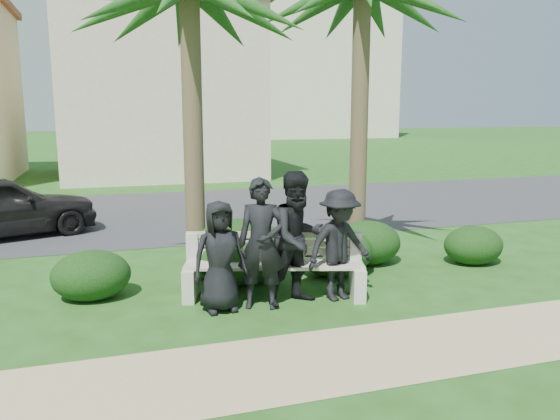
{
  "coord_description": "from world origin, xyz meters",
  "views": [
    {
      "loc": [
        -3.27,
        -7.12,
        2.75
      ],
      "look_at": [
        -0.71,
        1.0,
        1.22
      ],
      "focal_mm": 35.0,
      "sensor_mm": 36.0,
      "label": 1
    }
  ],
  "objects_px": {
    "man_d": "(339,245)",
    "man_a": "(220,256)",
    "man_c": "(299,238)",
    "park_bench": "(273,270)",
    "man_b": "(262,244)"
  },
  "relations": [
    {
      "from": "man_d",
      "to": "man_a",
      "type": "bearing_deg",
      "value": 166.56
    },
    {
      "from": "park_bench",
      "to": "man_c",
      "type": "relative_size",
      "value": 1.47
    },
    {
      "from": "man_c",
      "to": "man_a",
      "type": "bearing_deg",
      "value": 162.85
    },
    {
      "from": "park_bench",
      "to": "man_b",
      "type": "xyz_separation_m",
      "value": [
        -0.28,
        -0.36,
        0.51
      ]
    },
    {
      "from": "park_bench",
      "to": "man_a",
      "type": "distance_m",
      "value": 0.99
    },
    {
      "from": "man_a",
      "to": "man_d",
      "type": "height_order",
      "value": "man_d"
    },
    {
      "from": "park_bench",
      "to": "man_b",
      "type": "distance_m",
      "value": 0.69
    },
    {
      "from": "park_bench",
      "to": "man_d",
      "type": "relative_size",
      "value": 1.72
    },
    {
      "from": "park_bench",
      "to": "man_b",
      "type": "bearing_deg",
      "value": -110.86
    },
    {
      "from": "man_b",
      "to": "park_bench",
      "type": "bearing_deg",
      "value": 71.34
    },
    {
      "from": "man_a",
      "to": "man_c",
      "type": "height_order",
      "value": "man_c"
    },
    {
      "from": "park_bench",
      "to": "man_a",
      "type": "bearing_deg",
      "value": -143.49
    },
    {
      "from": "park_bench",
      "to": "man_c",
      "type": "distance_m",
      "value": 0.7
    },
    {
      "from": "park_bench",
      "to": "man_c",
      "type": "xyz_separation_m",
      "value": [
        0.27,
        -0.35,
        0.54
      ]
    },
    {
      "from": "park_bench",
      "to": "man_b",
      "type": "relative_size",
      "value": 1.52
    }
  ]
}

